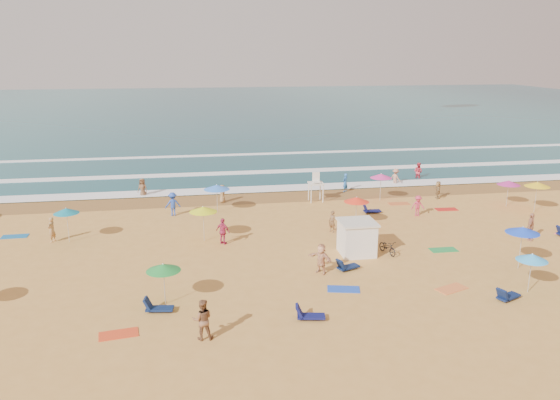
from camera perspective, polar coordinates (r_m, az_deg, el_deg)
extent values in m
plane|color=gold|center=(35.30, 2.95, -4.85)|extent=(220.00, 220.00, 0.00)
cube|color=#0C4756|center=(117.18, -5.95, 9.36)|extent=(220.00, 140.00, 0.18)
plane|color=olive|center=(47.01, -0.30, 0.37)|extent=(220.00, 220.00, 0.00)
cube|color=white|center=(49.38, -0.76, 1.22)|extent=(200.00, 2.20, 0.05)
cube|color=white|center=(56.12, -1.84, 2.95)|extent=(200.00, 1.60, 0.05)
cube|color=white|center=(65.85, -3.01, 4.80)|extent=(200.00, 1.20, 0.05)
cube|color=white|center=(33.98, 8.03, -4.01)|extent=(2.00, 2.00, 2.00)
cube|color=silver|center=(33.65, 8.10, -2.30)|extent=(2.20, 2.20, 0.12)
imported|color=black|center=(34.51, 11.17, -4.84)|extent=(0.99, 1.76, 0.88)
cone|color=#FF351A|center=(39.16, 8.01, 0.06)|extent=(1.80, 1.80, 0.35)
cone|color=#38B1FF|center=(30.97, 24.85, -5.45)|extent=(1.58, 1.58, 0.35)
cone|color=#E73395|center=(46.02, 10.52, 2.50)|extent=(1.80, 1.80, 0.35)
cone|color=#208E37|center=(27.43, -12.09, -6.90)|extent=(1.69, 1.69, 0.35)
cone|color=yellow|center=(35.87, -8.03, -0.96)|extent=(1.82, 1.82, 0.35)
cone|color=#C32B89|center=(47.33, 22.79, 1.68)|extent=(1.80, 1.80, 0.35)
cone|color=blue|center=(33.94, 24.03, -2.87)|extent=(1.88, 1.88, 0.35)
cone|color=#3881FF|center=(42.22, -6.63, 1.35)|extent=(1.99, 1.99, 0.35)
cone|color=#127C95|center=(37.99, -21.44, -1.05)|extent=(1.62, 1.62, 0.35)
cone|color=yellow|center=(46.39, 25.30, 1.50)|extent=(1.89, 1.89, 0.35)
cube|color=#0F204D|center=(27.44, -12.45, -11.01)|extent=(1.37, 0.74, 0.34)
cube|color=#101453|center=(26.16, 3.28, -12.03)|extent=(1.38, 0.78, 0.34)
cube|color=#0E1D46|center=(31.81, 7.16, -6.96)|extent=(1.41, 0.99, 0.34)
cube|color=#0E1C48|center=(30.31, 22.77, -9.28)|extent=(1.42, 1.03, 0.34)
cube|color=#0E1247|center=(42.85, 9.61, -1.13)|extent=(1.31, 0.57, 0.34)
cube|color=#E5411C|center=(25.97, -16.51, -13.30)|extent=(1.80, 1.09, 0.03)
cube|color=#1A64A3|center=(41.16, -25.97, -3.44)|extent=(1.72, 0.90, 0.03)
cube|color=orange|center=(42.65, -7.96, -1.35)|extent=(1.75, 0.97, 0.03)
cube|color=orange|center=(30.62, 17.49, -8.82)|extent=(1.90, 1.42, 0.03)
cube|color=red|center=(45.19, 17.00, -0.94)|extent=(1.75, 0.96, 0.03)
cube|color=blue|center=(29.37, 6.65, -9.24)|extent=(1.85, 1.23, 0.03)
cube|color=#249042|center=(36.11, 16.70, -5.01)|extent=(1.71, 0.88, 0.03)
cube|color=#CE6530|center=(45.86, 12.33, -0.37)|extent=(1.73, 0.92, 0.03)
imported|color=brown|center=(48.46, -14.16, 1.15)|extent=(1.06, 0.91, 1.83)
imported|color=brown|center=(37.89, 5.49, -2.25)|extent=(0.63, 0.66, 1.51)
imported|color=#BD2F5B|center=(35.55, -5.98, -3.27)|extent=(1.06, 0.98, 1.75)
imported|color=#A67F4C|center=(48.16, 16.16, 1.03)|extent=(0.73, 1.46, 1.51)
imported|color=brown|center=(24.44, -8.10, -12.26)|extent=(0.92, 0.73, 1.85)
imported|color=#DF374A|center=(55.21, 14.23, 2.88)|extent=(1.11, 1.14, 1.85)
imported|color=#9D7648|center=(45.24, -6.05, 0.65)|extent=(0.49, 0.74, 1.50)
imported|color=tan|center=(52.34, 11.98, 2.29)|extent=(1.11, 1.30, 1.75)
imported|color=blue|center=(48.78, 6.83, 1.81)|extent=(0.72, 0.69, 1.66)
imported|color=tan|center=(38.82, -22.76, -2.87)|extent=(0.62, 0.72, 1.68)
imported|color=blue|center=(42.24, -11.14, -0.41)|extent=(1.27, 0.88, 1.81)
imported|color=#C83250|center=(42.69, 14.21, -0.58)|extent=(1.04, 0.62, 1.59)
imported|color=tan|center=(39.66, 24.72, -2.57)|extent=(1.07, 1.11, 1.86)
imported|color=tan|center=(30.95, 4.32, -6.13)|extent=(1.41, 1.58, 1.74)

